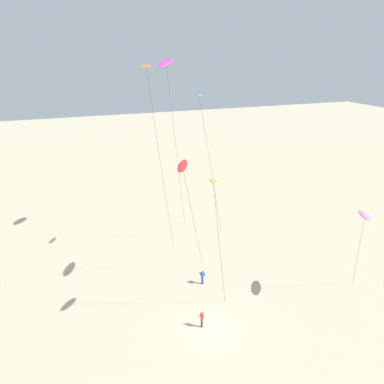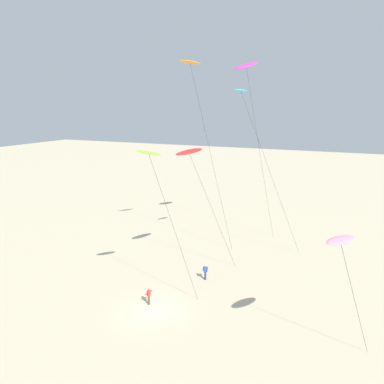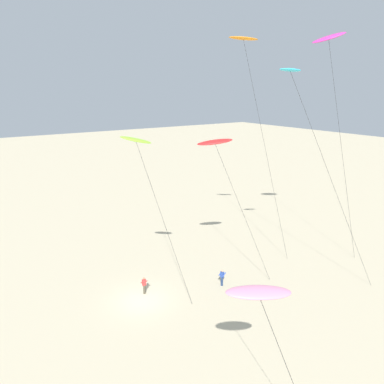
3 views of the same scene
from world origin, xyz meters
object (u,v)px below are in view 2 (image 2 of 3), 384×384
object	(u,v)px
kite_magenta	(246,67)
kite_cyan	(242,95)
kite_orange	(191,65)
kite_flyer_middle	(205,272)
kite_flyer_nearest	(149,296)
kite_lime	(149,155)
kite_pink	(341,241)
kite_red	(189,152)

from	to	relation	value
kite_magenta	kite_cyan	distance (m)	7.61
kite_orange	kite_cyan	world-z (taller)	kite_orange
kite_magenta	kite_flyer_middle	xyz separation A→B (m)	(-0.34, -12.07, -21.72)
kite_orange	kite_cyan	bearing A→B (deg)	2.14
kite_orange	kite_flyer_nearest	bearing A→B (deg)	-84.88
kite_magenta	kite_lime	distance (m)	21.20
kite_magenta	kite_pink	distance (m)	27.59
kite_lime	kite_flyer_nearest	world-z (taller)	kite_lime
kite_lime	kite_flyer_nearest	bearing A→B (deg)	149.86
kite_lime	kite_pink	bearing A→B (deg)	-5.61
kite_lime	kite_cyan	bearing A→B (deg)	72.11
kite_orange	kite_flyer_middle	world-z (taller)	kite_orange
kite_pink	kite_lime	distance (m)	15.89
kite_orange	kite_cyan	distance (m)	6.70
kite_lime	kite_flyer_middle	world-z (taller)	kite_lime
kite_orange	kite_pink	size ratio (longest dim) A/B	2.35
kite_red	kite_flyer_nearest	xyz separation A→B (m)	(-0.91, -7.20, -12.54)
kite_red	kite_pink	distance (m)	17.95
kite_orange	kite_cyan	xyz separation A→B (m)	(5.89, 0.22, -3.19)
kite_flyer_nearest	kite_red	bearing A→B (deg)	82.79
kite_magenta	kite_orange	xyz separation A→B (m)	(-4.36, -6.83, -0.26)
kite_magenta	kite_lime	size ratio (longest dim) A/B	1.60
kite_flyer_nearest	kite_pink	bearing A→B (deg)	-6.87
kite_orange	kite_flyer_middle	distance (m)	22.45
kite_magenta	kite_flyer_nearest	size ratio (longest dim) A/B	14.07
kite_red	kite_pink	world-z (taller)	kite_red
kite_pink	kite_flyer_nearest	xyz separation A→B (m)	(-15.86, 1.91, -8.57)
kite_red	kite_flyer_middle	xyz separation A→B (m)	(2.03, -0.44, -12.54)
kite_cyan	kite_flyer_middle	world-z (taller)	kite_cyan
kite_cyan	kite_pink	world-z (taller)	kite_cyan
kite_cyan	kite_flyer_middle	size ratio (longest dim) A/B	11.88
kite_lime	kite_flyer_middle	size ratio (longest dim) A/B	8.80
kite_red	kite_pink	size ratio (longest dim) A/B	1.43
kite_orange	kite_lime	xyz separation A→B (m)	(1.81, -12.42, -8.25)
kite_red	kite_orange	xyz separation A→B (m)	(-1.99, 4.80, 8.91)
kite_pink	kite_flyer_nearest	size ratio (longest dim) A/B	5.86
kite_magenta	kite_cyan	size ratio (longest dim) A/B	1.18
kite_red	kite_cyan	distance (m)	8.56
kite_magenta	kite_red	xyz separation A→B (m)	(-2.38, -11.63, -9.18)
kite_pink	kite_flyer_nearest	bearing A→B (deg)	173.13
kite_lime	kite_red	bearing A→B (deg)	88.66
kite_lime	kite_flyer_middle	bearing A→B (deg)	72.89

